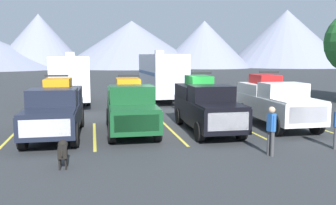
{
  "coord_description": "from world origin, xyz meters",
  "views": [
    {
      "loc": [
        -3.46,
        -15.27,
        3.43
      ],
      "look_at": [
        0.0,
        1.15,
        1.2
      ],
      "focal_mm": 38.12,
      "sensor_mm": 36.0,
      "label": 1
    }
  ],
  "objects": [
    {
      "name": "camper_trailer_b",
      "position": [
        1.57,
        10.8,
        2.0
      ],
      "size": [
        2.61,
        7.9,
        3.8
      ],
      "color": "silver",
      "rests_on": "ground"
    },
    {
      "name": "lot_stripe_e",
      "position": [
        6.93,
        0.15,
        0.0
      ],
      "size": [
        0.12,
        5.5,
        0.01
      ],
      "primitive_type": "cube",
      "color": "gold",
      "rests_on": "ground"
    },
    {
      "name": "lot_stripe_b",
      "position": [
        -3.46,
        0.15,
        0.0
      ],
      "size": [
        0.12,
        5.5,
        0.01
      ],
      "primitive_type": "cube",
      "color": "gold",
      "rests_on": "ground"
    },
    {
      "name": "dog",
      "position": [
        -4.44,
        -4.08,
        0.52
      ],
      "size": [
        0.32,
        1.06,
        0.77
      ],
      "color": "black",
      "rests_on": "ground"
    },
    {
      "name": "lot_stripe_d",
      "position": [
        3.46,
        0.15,
        0.0
      ],
      "size": [
        0.12,
        5.5,
        0.01
      ],
      "primitive_type": "cube",
      "color": "gold",
      "rests_on": "ground"
    },
    {
      "name": "lot_stripe_a",
      "position": [
        -6.93,
        0.15,
        0.0
      ],
      "size": [
        0.12,
        5.5,
        0.01
      ],
      "primitive_type": "cube",
      "color": "gold",
      "rests_on": "ground"
    },
    {
      "name": "camper_trailer_a",
      "position": [
        -4.98,
        10.26,
        1.93
      ],
      "size": [
        2.68,
        7.87,
        3.65
      ],
      "color": "white",
      "rests_on": "ground"
    },
    {
      "name": "mountain_ridge",
      "position": [
        -1.12,
        82.78,
        6.61
      ],
      "size": [
        152.84,
        49.33,
        16.9
      ],
      "color": "gray",
      "rests_on": "ground"
    },
    {
      "name": "pickup_truck_a",
      "position": [
        -5.06,
        0.43,
        1.18
      ],
      "size": [
        2.24,
        5.77,
        2.56
      ],
      "color": "black",
      "rests_on": "ground"
    },
    {
      "name": "ground_plane",
      "position": [
        0.0,
        0.0,
        0.0
      ],
      "size": [
        240.0,
        240.0,
        0.0
      ],
      "primitive_type": "plane",
      "color": "#2D3033"
    },
    {
      "name": "pickup_truck_d",
      "position": [
        5.16,
        0.36,
        1.22
      ],
      "size": [
        2.27,
        5.26,
        2.63
      ],
      "color": "white",
      "rests_on": "ground"
    },
    {
      "name": "person_b",
      "position": [
        2.44,
        -4.34,
        0.98
      ],
      "size": [
        0.25,
        0.37,
        1.71
      ],
      "color": "#3F3F42",
      "rests_on": "ground"
    },
    {
      "name": "pickup_truck_b",
      "position": [
        -1.85,
        0.58,
        1.16
      ],
      "size": [
        2.2,
        5.45,
        2.52
      ],
      "color": "#144723",
      "rests_on": "ground"
    },
    {
      "name": "lot_stripe_c",
      "position": [
        0.0,
        0.15,
        0.0
      ],
      "size": [
        0.12,
        5.5,
        0.01
      ],
      "primitive_type": "cube",
      "color": "gold",
      "rests_on": "ground"
    },
    {
      "name": "pickup_truck_c",
      "position": [
        1.56,
        0.13,
        1.18
      ],
      "size": [
        2.14,
        5.51,
        2.63
      ],
      "color": "black",
      "rests_on": "ground"
    }
  ]
}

